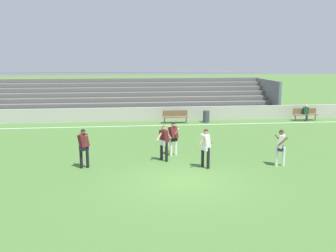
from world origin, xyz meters
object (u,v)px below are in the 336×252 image
object	(u,v)px
spectator_seated	(306,111)
player_white_dropping_back	(206,145)
player_dark_trailing_run	(84,145)
bench_centre_sideline	(175,115)
soccer_ball	(168,152)
player_white_wide_left	(281,145)
player_dark_challenging	(164,140)
trash_bin	(206,117)
bleacher_stand	(106,97)
player_dark_overlapping	(173,136)
bench_far_left	(305,113)

from	to	relation	value
spectator_seated	player_white_dropping_back	xyz separation A→B (m)	(-9.88, -10.63, 0.32)
player_dark_trailing_run	bench_centre_sideline	bearing A→B (deg)	62.65
bench_centre_sideline	soccer_ball	distance (m)	8.57
soccer_ball	player_white_dropping_back	bearing A→B (deg)	-59.72
player_dark_trailing_run	player_white_wide_left	size ratio (longest dim) A/B	1.05
spectator_seated	player_dark_challenging	bearing A→B (deg)	-140.98
player_dark_trailing_run	player_white_wide_left	distance (m)	8.50
player_dark_challenging	bench_centre_sideline	bearing A→B (deg)	79.50
trash_bin	spectator_seated	distance (m)	7.53
player_dark_challenging	player_white_wide_left	xyz separation A→B (m)	(4.97, -1.36, -0.03)
bleacher_stand	player_dark_challenging	world-z (taller)	bleacher_stand
trash_bin	spectator_seated	bearing A→B (deg)	-0.47
spectator_seated	player_dark_trailing_run	xyz separation A→B (m)	(-15.05, -10.06, 0.32)
player_dark_challenging	player_dark_overlapping	size ratio (longest dim) A/B	1.02
bench_centre_sideline	player_dark_challenging	bearing A→B (deg)	-100.50
soccer_ball	player_dark_trailing_run	bearing A→B (deg)	-155.47
player_dark_challenging	player_dark_trailing_run	bearing A→B (deg)	-168.50
bleacher_stand	trash_bin	size ratio (longest dim) A/B	31.83
bench_centre_sideline	player_dark_trailing_run	world-z (taller)	player_dark_trailing_run
bench_centre_sideline	trash_bin	size ratio (longest dim) A/B	2.07
player_dark_challenging	bench_far_left	bearing A→B (deg)	39.37
bench_centre_sideline	player_dark_overlapping	world-z (taller)	player_dark_overlapping
trash_bin	player_white_dropping_back	bearing A→B (deg)	-102.38
player_dark_challenging	player_dark_overlapping	xyz separation A→B (m)	(0.54, 0.90, -0.02)
trash_bin	player_white_dropping_back	distance (m)	10.96
bleacher_stand	bench_far_left	distance (m)	15.67
player_white_wide_left	soccer_ball	size ratio (longest dim) A/B	7.36
soccer_ball	player_dark_challenging	bearing A→B (deg)	-106.86
player_dark_overlapping	player_dark_trailing_run	world-z (taller)	player_dark_trailing_run
bleacher_stand	player_dark_trailing_run	world-z (taller)	bleacher_stand
bleacher_stand	trash_bin	world-z (taller)	bleacher_stand
player_dark_challenging	player_white_dropping_back	xyz separation A→B (m)	(1.66, -1.28, 0.03)
trash_bin	player_dark_overlapping	bearing A→B (deg)	-112.15
bench_far_left	player_white_dropping_back	size ratio (longest dim) A/B	1.05
trash_bin	player_white_dropping_back	size ratio (longest dim) A/B	0.51
player_white_wide_left	player_dark_overlapping	bearing A→B (deg)	152.97
bench_centre_sideline	player_white_wide_left	xyz separation A→B (m)	(3.21, -10.82, 0.41)
player_dark_overlapping	player_white_dropping_back	world-z (taller)	player_white_dropping_back
bench_centre_sideline	player_white_dropping_back	world-z (taller)	player_white_dropping_back
bench_centre_sideline	player_white_dropping_back	distance (m)	10.75
spectator_seated	player_dark_trailing_run	bearing A→B (deg)	-146.22
trash_bin	player_dark_challenging	xyz separation A→B (m)	(-4.01, -9.41, 0.55)
bleacher_stand	spectator_seated	bearing A→B (deg)	-17.53
bench_centre_sideline	trash_bin	world-z (taller)	bench_centre_sideline
bleacher_stand	player_white_dropping_back	xyz separation A→B (m)	(5.08, -15.35, -0.44)
player_white_wide_left	player_white_dropping_back	distance (m)	3.31
spectator_seated	player_white_dropping_back	bearing A→B (deg)	-132.90
bench_centre_sideline	player_dark_overlapping	distance (m)	8.66
player_white_wide_left	trash_bin	bearing A→B (deg)	95.09
bench_centre_sideline	player_dark_overlapping	size ratio (longest dim) A/B	1.10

